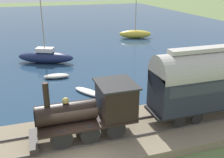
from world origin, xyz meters
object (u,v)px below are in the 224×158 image
object	(u,v)px
sailboat_navy	(46,57)
rowboat_far_out	(88,92)
passenger_coach	(222,77)
rowboat_off_pier	(57,76)
rowboat_mid_harbor	(160,65)
steam_locomotive	(96,107)
sailboat_yellow	(135,34)

from	to	relation	value
sailboat_navy	rowboat_far_out	xyz separation A→B (m)	(-9.73, -2.62, -0.56)
passenger_coach	rowboat_off_pier	world-z (taller)	passenger_coach
rowboat_far_out	rowboat_mid_harbor	bearing A→B (deg)	-6.23
steam_locomotive	sailboat_yellow	xyz separation A→B (m)	(25.64, -13.14, -1.64)
passenger_coach	rowboat_mid_harbor	xyz separation A→B (m)	(11.33, -1.74, -2.94)
steam_locomotive	sailboat_navy	world-z (taller)	sailboat_navy
steam_locomotive	sailboat_yellow	world-z (taller)	sailboat_yellow
steam_locomotive	rowboat_mid_harbor	world-z (taller)	steam_locomotive
rowboat_off_pier	sailboat_navy	bearing A→B (deg)	13.03
sailboat_yellow	rowboat_mid_harbor	distance (m)	14.65
steam_locomotive	passenger_coach	distance (m)	8.31
sailboat_yellow	sailboat_navy	distance (m)	17.23
steam_locomotive	sailboat_yellow	size ratio (longest dim) A/B	0.69
sailboat_navy	rowboat_off_pier	world-z (taller)	sailboat_navy
sailboat_yellow	rowboat_mid_harbor	bearing A→B (deg)	-174.86
sailboat_navy	rowboat_off_pier	bearing A→B (deg)	-149.30
sailboat_yellow	rowboat_off_pier	size ratio (longest dim) A/B	3.41
steam_locomotive	rowboat_mid_harbor	size ratio (longest dim) A/B	2.58
sailboat_yellow	rowboat_off_pier	xyz separation A→B (m)	(-14.31, 14.09, -0.46)
steam_locomotive	rowboat_off_pier	world-z (taller)	steam_locomotive
sailboat_yellow	rowboat_far_out	size ratio (longest dim) A/B	2.93
sailboat_yellow	rowboat_far_out	distance (m)	22.32
steam_locomotive	sailboat_navy	distance (m)	16.71
rowboat_mid_harbor	rowboat_off_pier	xyz separation A→B (m)	(-0.00, 10.96, 0.03)
sailboat_yellow	rowboat_far_out	bearing A→B (deg)	164.88
passenger_coach	rowboat_off_pier	xyz separation A→B (m)	(11.33, 9.22, -2.91)
rowboat_off_pier	rowboat_far_out	world-z (taller)	rowboat_off_pier
sailboat_navy	steam_locomotive	bearing A→B (deg)	-150.14
sailboat_yellow	sailboat_navy	world-z (taller)	sailboat_yellow
sailboat_navy	rowboat_mid_harbor	distance (m)	12.66
steam_locomotive	passenger_coach	size ratio (longest dim) A/B	0.61
sailboat_navy	rowboat_mid_harbor	size ratio (longest dim) A/B	3.66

